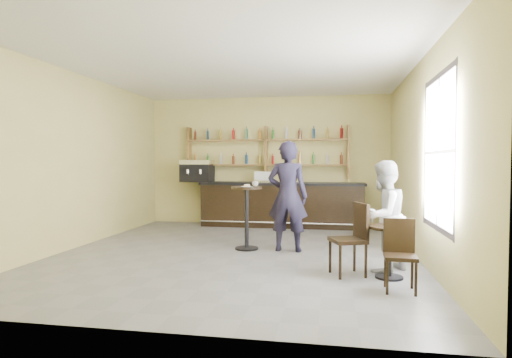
% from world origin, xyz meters
% --- Properties ---
extents(floor, '(7.00, 7.00, 0.00)m').
position_xyz_m(floor, '(0.00, 0.00, 0.00)').
color(floor, slate).
rests_on(floor, ground).
extents(ceiling, '(7.00, 7.00, 0.00)m').
position_xyz_m(ceiling, '(0.00, 0.00, 3.20)').
color(ceiling, white).
rests_on(ceiling, wall_back).
extents(wall_back, '(7.00, 0.00, 7.00)m').
position_xyz_m(wall_back, '(0.00, 3.50, 1.60)').
color(wall_back, '#C8BD72').
rests_on(wall_back, floor).
extents(wall_front, '(7.00, 0.00, 7.00)m').
position_xyz_m(wall_front, '(0.00, -3.50, 1.60)').
color(wall_front, '#C8BD72').
rests_on(wall_front, floor).
extents(wall_left, '(0.00, 7.00, 7.00)m').
position_xyz_m(wall_left, '(-3.00, 0.00, 1.60)').
color(wall_left, '#C8BD72').
rests_on(wall_left, floor).
extents(wall_right, '(0.00, 7.00, 7.00)m').
position_xyz_m(wall_right, '(3.00, 0.00, 1.60)').
color(wall_right, '#C8BD72').
rests_on(wall_right, floor).
extents(window_pane, '(0.00, 2.00, 2.00)m').
position_xyz_m(window_pane, '(2.99, -1.20, 1.70)').
color(window_pane, white).
rests_on(window_pane, wall_right).
extents(window_frame, '(0.04, 1.70, 2.10)m').
position_xyz_m(window_frame, '(2.99, -1.20, 1.70)').
color(window_frame, black).
rests_on(window_frame, wall_right).
extents(shelf_unit, '(4.00, 0.26, 1.40)m').
position_xyz_m(shelf_unit, '(0.00, 3.37, 1.81)').
color(shelf_unit, brown).
rests_on(shelf_unit, wall_back).
extents(liquor_bottles, '(3.68, 0.10, 1.00)m').
position_xyz_m(liquor_bottles, '(0.00, 3.37, 1.98)').
color(liquor_bottles, '#8C5919').
rests_on(liquor_bottles, shelf_unit).
extents(bar_counter, '(3.97, 0.78, 1.08)m').
position_xyz_m(bar_counter, '(0.42, 3.15, 0.54)').
color(bar_counter, black).
rests_on(bar_counter, floor).
extents(espresso_machine, '(0.79, 0.53, 0.55)m').
position_xyz_m(espresso_machine, '(-1.72, 3.15, 1.35)').
color(espresso_machine, black).
rests_on(espresso_machine, bar_counter).
extents(pastry_case, '(0.46, 0.37, 0.27)m').
position_xyz_m(pastry_case, '(-0.02, 3.15, 1.21)').
color(pastry_case, silver).
rests_on(pastry_case, bar_counter).
extents(pedestal_table, '(0.58, 0.58, 1.13)m').
position_xyz_m(pedestal_table, '(0.11, 0.34, 0.57)').
color(pedestal_table, black).
rests_on(pedestal_table, floor).
extents(napkin, '(0.23, 0.23, 0.00)m').
position_xyz_m(napkin, '(0.11, 0.34, 1.13)').
color(napkin, white).
rests_on(napkin, pedestal_table).
extents(donut, '(0.12, 0.12, 0.04)m').
position_xyz_m(donut, '(0.12, 0.33, 1.15)').
color(donut, '#BA9344').
rests_on(donut, napkin).
extents(cup_pedestal, '(0.12, 0.12, 0.09)m').
position_xyz_m(cup_pedestal, '(0.25, 0.44, 1.17)').
color(cup_pedestal, white).
rests_on(cup_pedestal, pedestal_table).
extents(man_main, '(0.73, 0.50, 1.94)m').
position_xyz_m(man_main, '(0.85, 0.32, 0.97)').
color(man_main, black).
rests_on(man_main, floor).
extents(cafe_table, '(0.62, 0.62, 0.71)m').
position_xyz_m(cafe_table, '(2.39, -1.21, 0.35)').
color(cafe_table, black).
rests_on(cafe_table, floor).
extents(cup_cafe, '(0.12, 0.12, 0.10)m').
position_xyz_m(cup_cafe, '(2.44, -1.21, 0.76)').
color(cup_cafe, white).
rests_on(cup_cafe, cafe_table).
extents(chair_west, '(0.56, 0.56, 1.00)m').
position_xyz_m(chair_west, '(1.84, -1.16, 0.50)').
color(chair_west, black).
rests_on(chair_west, floor).
extents(chair_south, '(0.39, 0.39, 0.87)m').
position_xyz_m(chair_south, '(2.44, -1.81, 0.44)').
color(chair_south, black).
rests_on(chair_south, floor).
extents(patron_second, '(0.96, 0.98, 1.59)m').
position_xyz_m(patron_second, '(2.35, -0.84, 0.80)').
color(patron_second, '#A8A9AD').
rests_on(patron_second, floor).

